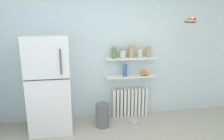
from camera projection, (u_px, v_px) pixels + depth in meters
The scene contains 15 objects.
back_wall at pixel (114, 52), 4.00m from camera, with size 7.04×0.10×2.60m, color silver.
refrigerator at pixel (50, 84), 3.56m from camera, with size 0.70×0.67×1.66m.
radiator at pixel (130, 102), 4.17m from camera, with size 0.70×0.12×0.57m.
wall_shelf_lower at pixel (131, 76), 4.01m from camera, with size 0.96×0.22×0.03m, color white.
wall_shelf_upper at pixel (131, 58), 3.92m from camera, with size 0.96×0.22×0.03m, color white.
storage_jar_0 at pixel (114, 52), 3.84m from camera, with size 0.09×0.09×0.22m.
storage_jar_1 at pixel (123, 54), 3.87m from camera, with size 0.12×0.12×0.16m.
storage_jar_2 at pixel (131, 51), 3.89m from camera, with size 0.10×0.10×0.24m.
storage_jar_3 at pixel (140, 53), 3.92m from camera, with size 0.09×0.09×0.19m.
storage_jar_4 at pixel (148, 51), 3.95m from camera, with size 0.08×0.08×0.22m.
vase at pixel (125, 70), 3.96m from camera, with size 0.08×0.08×0.23m, color #38609E.
shelf_bowl at pixel (144, 73), 4.04m from camera, with size 0.17×0.17×0.08m, color orange.
trash_bin at pixel (102, 115), 3.77m from camera, with size 0.24×0.24×0.43m, color slate.
pet_food_bowl at pixel (134, 122), 3.92m from camera, with size 0.17×0.17×0.05m, color #B7B7BC.
hanging_fruit_basket at pixel (190, 21), 3.52m from camera, with size 0.31×0.31×0.10m.
Camera 1 is at (-0.71, -1.85, 1.91)m, focal length 33.42 mm.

